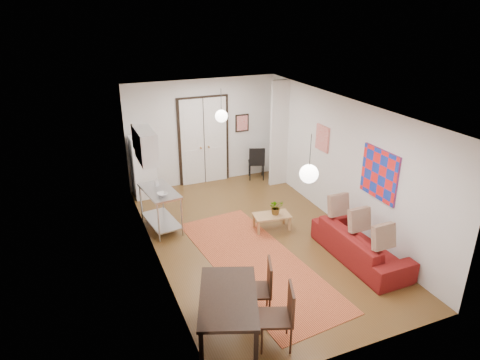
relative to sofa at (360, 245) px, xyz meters
name	(u,v)px	position (x,y,z in m)	size (l,w,h in m)	color
floor	(255,238)	(-1.60, 1.52, -0.32)	(7.00, 7.00, 0.00)	brown
ceiling	(257,106)	(-1.60, 1.52, 2.58)	(4.20, 7.00, 0.02)	white
wall_back	(203,132)	(-1.60, 5.02, 1.13)	(4.20, 0.02, 2.90)	silver
wall_front	(363,267)	(-1.60, -1.98, 1.13)	(4.20, 0.02, 2.90)	silver
wall_left	(153,193)	(-3.70, 1.52, 1.13)	(0.02, 7.00, 2.90)	silver
wall_right	(342,163)	(0.50, 1.52, 1.13)	(0.02, 7.00, 2.90)	silver
double_doors	(204,141)	(-1.60, 4.97, 0.88)	(1.44, 0.06, 2.50)	silver
stub_partition	(279,134)	(0.25, 4.07, 1.13)	(0.50, 0.10, 2.90)	silver
wall_cabinet	(146,146)	(-3.52, 3.02, 1.58)	(0.35, 1.00, 0.70)	white
painting_popart	(379,174)	(0.48, 0.27, 1.33)	(0.05, 1.00, 1.00)	red
painting_abstract	(322,138)	(0.48, 2.32, 1.48)	(0.05, 0.50, 0.60)	beige
poster_back	(242,123)	(-0.45, 4.99, 1.28)	(0.40, 0.03, 0.50)	red
print_left	(134,138)	(-3.67, 3.52, 1.63)	(0.03, 0.44, 0.54)	#A46744
pendant_back	(221,116)	(-1.60, 3.52, 1.93)	(0.30, 0.30, 0.80)	white
pendant_front	(309,174)	(-1.60, -0.48, 1.93)	(0.30, 0.30, 0.80)	white
kilim_rug	(256,262)	(-1.95, 0.66, -0.32)	(1.62, 4.32, 0.01)	#C96032
sofa	(360,245)	(0.00, 0.00, 0.00)	(2.22, 0.87, 0.65)	maroon
coffee_table	(272,217)	(-1.08, 1.76, -0.01)	(0.86, 0.55, 0.36)	tan
potted_plant	(276,207)	(-0.98, 1.76, 0.21)	(0.32, 0.27, 0.35)	#347032
kitchen_counter	(160,204)	(-3.35, 2.77, 0.28)	(0.77, 1.29, 0.93)	#AAADAF
bowl	(162,194)	(-3.35, 2.47, 0.64)	(0.22, 0.22, 0.05)	silver
soap_bottle	(156,182)	(-3.35, 3.02, 0.71)	(0.09, 0.09, 0.19)	teal
fridge	(143,167)	(-3.35, 4.67, 0.48)	(0.57, 0.57, 1.62)	white
dining_table	(228,300)	(-3.20, -1.07, 0.39)	(1.30, 1.66, 0.81)	black
dining_chair_near	(253,282)	(-2.60, -0.62, 0.26)	(0.61, 0.74, 1.00)	#3B2313
dining_chair_far	(272,308)	(-2.60, -1.32, 0.26)	(0.61, 0.74, 1.00)	#3B2313
black_side_chair	(255,159)	(-0.14, 4.76, 0.25)	(0.57, 0.58, 0.97)	black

